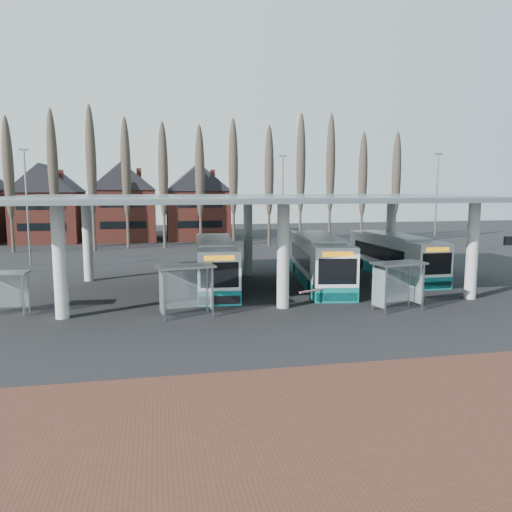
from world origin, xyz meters
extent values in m
plane|color=black|center=(0.00, 0.00, 0.00)|extent=(140.00, 140.00, 0.00)
cube|color=#532D21|center=(0.00, -12.00, 0.01)|extent=(70.00, 10.00, 0.03)
cylinder|color=beige|center=(-12.00, 2.50, 3.00)|extent=(0.70, 0.70, 6.00)
cylinder|color=beige|center=(-12.00, 13.50, 3.00)|extent=(0.70, 0.70, 6.00)
cylinder|color=beige|center=(0.00, 2.50, 3.00)|extent=(0.70, 0.70, 6.00)
cylinder|color=beige|center=(0.00, 13.50, 3.00)|extent=(0.70, 0.70, 6.00)
cylinder|color=beige|center=(12.00, 2.50, 3.00)|extent=(0.70, 0.70, 6.00)
cylinder|color=beige|center=(12.00, 13.50, 3.00)|extent=(0.70, 0.70, 6.00)
cube|color=gray|center=(0.00, 8.00, 6.25)|extent=(32.00, 16.00, 0.12)
cube|color=silver|center=(0.00, 8.00, 6.32)|extent=(31.50, 15.50, 0.04)
cone|color=#473D33|center=(-22.00, 33.00, 7.25)|extent=(0.36, 0.36, 14.50)
ellipsoid|color=#473D33|center=(-22.00, 33.00, 8.99)|extent=(1.10, 1.10, 11.02)
cone|color=#473D33|center=(-18.00, 33.00, 7.25)|extent=(0.36, 0.36, 14.50)
ellipsoid|color=#473D33|center=(-18.00, 33.00, 8.99)|extent=(1.10, 1.10, 11.02)
cone|color=#473D33|center=(-14.00, 33.00, 7.25)|extent=(0.36, 0.36, 14.50)
ellipsoid|color=#473D33|center=(-14.00, 33.00, 8.99)|extent=(1.10, 1.10, 11.02)
cone|color=#473D33|center=(-10.00, 33.00, 7.25)|extent=(0.36, 0.36, 14.50)
ellipsoid|color=#473D33|center=(-10.00, 33.00, 8.99)|extent=(1.10, 1.10, 11.02)
cone|color=#473D33|center=(-6.00, 33.00, 7.25)|extent=(0.36, 0.36, 14.50)
ellipsoid|color=#473D33|center=(-6.00, 33.00, 8.99)|extent=(1.10, 1.10, 11.02)
cone|color=#473D33|center=(-2.00, 33.00, 7.25)|extent=(0.36, 0.36, 14.50)
ellipsoid|color=#473D33|center=(-2.00, 33.00, 8.99)|extent=(1.10, 1.10, 11.02)
cone|color=#473D33|center=(2.00, 33.00, 7.25)|extent=(0.36, 0.36, 14.50)
ellipsoid|color=#473D33|center=(2.00, 33.00, 8.99)|extent=(1.10, 1.10, 11.02)
cone|color=#473D33|center=(6.00, 33.00, 7.25)|extent=(0.36, 0.36, 14.50)
ellipsoid|color=#473D33|center=(6.00, 33.00, 8.99)|extent=(1.10, 1.10, 11.02)
cone|color=#473D33|center=(10.00, 33.00, 7.25)|extent=(0.36, 0.36, 14.50)
ellipsoid|color=#473D33|center=(10.00, 33.00, 8.99)|extent=(1.10, 1.10, 11.02)
cone|color=#473D33|center=(14.00, 33.00, 7.25)|extent=(0.36, 0.36, 14.50)
ellipsoid|color=#473D33|center=(14.00, 33.00, 8.99)|extent=(1.10, 1.10, 11.02)
cone|color=#473D33|center=(18.00, 33.00, 7.25)|extent=(0.36, 0.36, 14.50)
ellipsoid|color=#473D33|center=(18.00, 33.00, 8.99)|extent=(1.10, 1.10, 11.02)
cone|color=#473D33|center=(22.00, 33.00, 7.25)|extent=(0.36, 0.36, 14.50)
ellipsoid|color=#473D33|center=(22.00, 33.00, 8.99)|extent=(1.10, 1.10, 11.02)
cube|color=maroon|center=(-20.50, 44.00, 3.50)|extent=(8.00, 10.00, 7.00)
pyramid|color=black|center=(-20.50, 44.00, 10.50)|extent=(8.30, 10.30, 3.50)
cube|color=maroon|center=(-11.00, 44.00, 3.50)|extent=(8.00, 10.00, 7.00)
pyramid|color=black|center=(-11.00, 44.00, 10.50)|extent=(8.30, 10.30, 3.50)
cube|color=maroon|center=(-1.50, 44.00, 3.50)|extent=(8.00, 10.00, 7.00)
pyramid|color=black|center=(-1.50, 44.00, 10.50)|extent=(8.30, 10.30, 3.50)
cylinder|color=slate|center=(-18.00, 22.00, 5.00)|extent=(0.16, 0.16, 10.00)
cube|color=slate|center=(-18.00, 22.00, 10.10)|extent=(0.80, 0.15, 0.15)
cylinder|color=slate|center=(6.00, 26.00, 5.00)|extent=(0.16, 0.16, 10.00)
cube|color=slate|center=(6.00, 26.00, 10.10)|extent=(0.80, 0.15, 0.15)
cylinder|color=slate|center=(20.00, 20.00, 5.00)|extent=(0.16, 0.16, 10.00)
cube|color=slate|center=(20.00, 20.00, 10.10)|extent=(0.80, 0.15, 0.15)
cube|color=white|center=(-3.05, 9.49, 1.79)|extent=(3.44, 12.07, 2.78)
cube|color=#0E6D6D|center=(-3.05, 9.49, 0.45)|extent=(3.46, 12.09, 0.89)
cube|color=white|center=(-3.05, 9.49, 3.23)|extent=(2.82, 7.30, 0.18)
cube|color=black|center=(-3.01, 9.98, 1.89)|extent=(3.23, 8.75, 1.09)
cube|color=black|center=(-3.51, 3.57, 1.84)|extent=(2.23, 0.23, 1.49)
cube|color=black|center=(-2.59, 15.41, 1.89)|extent=(2.15, 0.23, 1.19)
cube|color=orange|center=(-3.51, 3.57, 2.83)|extent=(1.77, 0.19, 0.30)
cube|color=black|center=(-3.51, 3.58, 0.35)|extent=(2.40, 0.26, 0.50)
cylinder|color=black|center=(-4.49, 5.81, 0.48)|extent=(0.35, 0.97, 0.95)
cylinder|color=black|center=(-2.20, 5.64, 0.48)|extent=(0.35, 0.97, 0.95)
cylinder|color=black|center=(-3.93, 13.04, 0.48)|extent=(0.35, 0.97, 0.95)
cylinder|color=black|center=(-1.64, 12.86, 0.48)|extent=(0.35, 0.97, 0.95)
cube|color=white|center=(4.36, 9.07, 1.86)|extent=(4.43, 12.65, 2.89)
cube|color=#0E6D6D|center=(4.36, 9.07, 0.47)|extent=(4.46, 12.68, 0.93)
cube|color=white|center=(4.36, 9.07, 3.36)|extent=(3.44, 7.71, 0.19)
cube|color=black|center=(4.44, 9.58, 1.96)|extent=(3.96, 9.23, 1.14)
cube|color=black|center=(3.45, 2.95, 1.91)|extent=(2.30, 0.40, 1.55)
cube|color=black|center=(5.27, 15.18, 1.96)|extent=(2.22, 0.39, 1.24)
cube|color=orange|center=(3.45, 2.95, 2.95)|extent=(1.83, 0.32, 0.31)
cube|color=black|center=(3.45, 2.96, 0.36)|extent=(2.49, 0.45, 0.52)
cylinder|color=black|center=(2.60, 5.36, 0.50)|extent=(0.43, 1.02, 0.99)
cylinder|color=black|center=(4.96, 5.01, 0.50)|extent=(0.43, 1.02, 0.99)
cylinder|color=black|center=(3.71, 12.82, 0.50)|extent=(0.43, 1.02, 0.99)
cylinder|color=black|center=(6.07, 12.47, 0.50)|extent=(0.43, 1.02, 0.99)
cube|color=white|center=(11.20, 11.05, 1.74)|extent=(2.74, 11.67, 2.71)
cube|color=#0E6D6D|center=(11.20, 11.05, 0.44)|extent=(2.76, 11.69, 0.87)
cube|color=white|center=(11.20, 11.05, 3.15)|extent=(2.39, 7.02, 0.17)
cube|color=black|center=(11.19, 11.54, 1.84)|extent=(2.70, 8.42, 1.06)
cube|color=black|center=(11.34, 5.27, 1.79)|extent=(2.17, 0.11, 1.45)
cube|color=black|center=(11.07, 16.84, 1.84)|extent=(2.10, 0.11, 1.16)
cube|color=orange|center=(11.34, 5.27, 2.76)|extent=(1.73, 0.09, 0.29)
cube|color=black|center=(11.34, 5.28, 0.34)|extent=(2.35, 0.13, 0.48)
cylinder|color=black|center=(10.17, 7.35, 0.46)|extent=(0.29, 0.94, 0.93)
cylinder|color=black|center=(12.41, 7.40, 0.46)|extent=(0.29, 0.94, 0.93)
cylinder|color=black|center=(10.00, 14.41, 0.46)|extent=(0.29, 0.94, 0.93)
cylinder|color=black|center=(12.24, 14.47, 0.46)|extent=(0.29, 0.94, 0.93)
cube|color=gray|center=(-14.11, 3.37, 1.12)|extent=(0.08, 0.08, 2.25)
cube|color=gray|center=(-14.05, 4.36, 1.12)|extent=(0.08, 0.08, 2.25)
cube|color=gray|center=(-15.16, 3.93, 2.29)|extent=(2.59, 1.40, 0.09)
cube|color=silver|center=(-15.13, 4.47, 1.17)|extent=(2.16, 0.16, 1.80)
cube|color=silver|center=(-14.04, 3.86, 1.17)|extent=(0.09, 0.99, 1.80)
cube|color=gray|center=(-6.72, 0.82, 1.33)|extent=(0.10, 0.10, 2.66)
cube|color=gray|center=(-4.20, 1.17, 1.33)|extent=(0.10, 0.10, 2.66)
cube|color=gray|center=(-6.89, 1.97, 1.33)|extent=(0.10, 0.10, 2.66)
cube|color=gray|center=(-4.36, 2.33, 1.33)|extent=(0.10, 0.10, 2.66)
cube|color=gray|center=(-5.54, 1.57, 2.71)|extent=(3.16, 1.89, 0.11)
cube|color=silver|center=(-5.63, 2.21, 1.38)|extent=(2.53, 0.40, 2.13)
cube|color=silver|center=(-6.86, 1.39, 1.38)|extent=(0.21, 1.16, 2.13)
cube|color=silver|center=(-4.22, 1.76, 1.38)|extent=(0.21, 1.16, 2.13)
cube|color=gray|center=(5.03, -0.19, 1.31)|extent=(0.10, 0.10, 2.62)
cube|color=gray|center=(7.50, 0.28, 1.31)|extent=(0.10, 0.10, 2.62)
cube|color=gray|center=(4.81, 0.94, 1.31)|extent=(0.10, 0.10, 2.62)
cube|color=gray|center=(7.28, 1.41, 1.31)|extent=(0.10, 0.10, 2.62)
cube|color=gray|center=(6.15, 0.61, 2.67)|extent=(3.15, 1.98, 0.10)
cube|color=silver|center=(6.04, 1.23, 1.36)|extent=(2.48, 0.51, 2.09)
cube|color=silver|center=(4.87, 0.37, 1.36)|extent=(0.25, 1.14, 2.09)
cube|color=silver|center=(7.44, 0.85, 1.36)|extent=(0.25, 1.14, 2.09)
cube|color=black|center=(1.85, 3.20, 0.51)|extent=(0.07, 0.07, 1.01)
cube|color=red|center=(1.85, 2.74, 0.87)|extent=(1.86, 0.97, 0.09)
camera|label=1|loc=(-7.04, -24.66, 6.80)|focal=35.00mm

